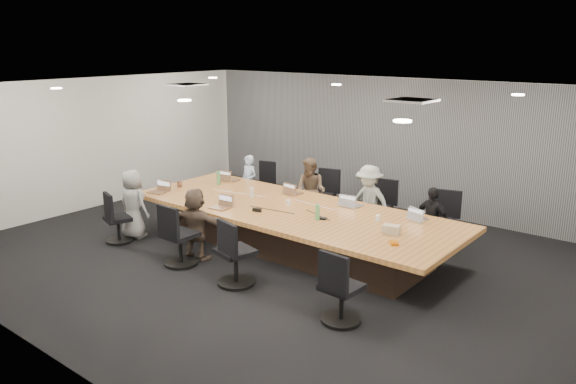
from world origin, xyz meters
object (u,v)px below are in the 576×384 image
Objects in this scene: chair_7 at (342,293)px; laptop_3 at (417,218)px; chair_3 at (439,225)px; person_4 at (133,204)px; laptop_5 at (219,208)px; bottle_green_right at (318,212)px; stapler at (257,210)px; canvas_bag at (391,229)px; chair_5 at (180,240)px; chair_1 at (321,199)px; laptop_1 at (294,193)px; person_3 at (431,220)px; person_0 at (249,182)px; laptop_2 at (353,205)px; person_1 at (311,191)px; snack_packet at (394,243)px; mug_brown at (180,184)px; chair_0 at (260,189)px; chair_2 at (378,212)px; laptop_4 at (157,192)px; laptop_0 at (231,180)px; chair_6 at (236,257)px; person_5 at (196,224)px; person_2 at (369,202)px; chair_4 at (118,223)px; bottle_green_left at (218,178)px; bottle_clear at (252,193)px; conference_table at (292,227)px.

chair_7 is 2.68× the size of laptop_3.
person_4 is (-4.61, -3.05, 0.24)m from chair_3.
laptop_5 is 1.78m from bottle_green_right.
chair_7 is 2.77m from stapler.
canvas_bag is at bearing -3.67° from stapler.
chair_1 is at bearing 83.48° from chair_5.
person_3 is (2.55, 0.55, -0.17)m from laptop_1.
laptop_2 is at bearing -3.57° from person_0.
snack_packet is at bearing -41.77° from person_1.
bottle_green_right is 2.27× the size of mug_brown.
chair_0 is at bearing 116.84° from stapler.
person_1 reaches higher than chair_2.
person_3 is 3.59× the size of laptop_4.
person_0 is 7.30× the size of snack_packet.
canvas_bag is at bearing 74.96° from chair_3.
laptop_0 is 2.06× the size of snack_packet.
laptop_5 is at bearing 157.81° from chair_6.
laptop_5 is at bearing -102.54° from person_5.
laptop_0 is 1.01× the size of laptop_2.
chair_2 is 2.25m from canvas_bag.
laptop_5 is at bearing -126.88° from person_2.
snack_packet reaches higher than laptop_5.
laptop_3 is 0.24× the size of person_4.
person_2 is at bearing -150.52° from laptop_1.
chair_5 is at bearing 51.60° from laptop_2.
chair_1 is 1.15× the size of chair_4.
bottle_green_right is (2.91, -0.64, -0.01)m from bottle_green_left.
chair_3 is at bearing 11.65° from person_0.
chair_1 reaches higher than chair_4.
laptop_1 is 1.00× the size of laptop_5.
laptop_1 is (1.66, 0.00, 0.00)m from laptop_0.
person_5 is at bearing 86.86° from laptop_1.
bottle_green_right is at bearing -0.37° from mug_brown.
canvas_bag is (4.64, 0.68, 0.06)m from laptop_4.
chair_0 is 4.32m from laptop_3.
bottle_clear reaches higher than chair_1.
laptop_2 is 1.30× the size of canvas_bag.
laptop_4 reaches higher than chair_4.
canvas_bag is (1.71, 1.58, 0.37)m from chair_6.
mug_brown is at bearing 179.63° from bottle_green_right.
stapler reaches higher than laptop_2.
mug_brown reaches higher than conference_table.
laptop_3 is at bearing 175.70° from laptop_2.
chair_0 is at bearing -21.12° from laptop_2.
chair_4 is 5.26m from laptop_3.
chair_3 is 5.73m from chair_4.
person_0 reaches higher than bottle_green_left.
laptop_4 is 1.62× the size of bottle_clear.
chair_2 is 0.96m from laptop_2.
bottle_green_left is (0.46, 1.74, 0.23)m from person_4.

